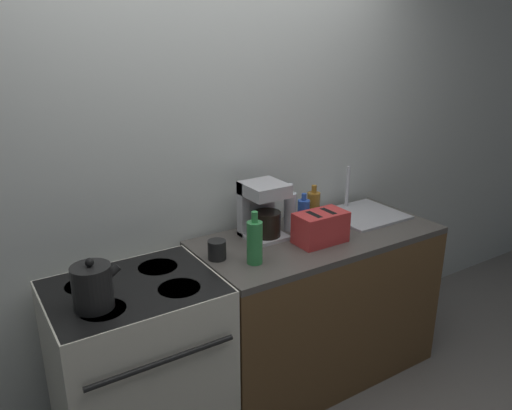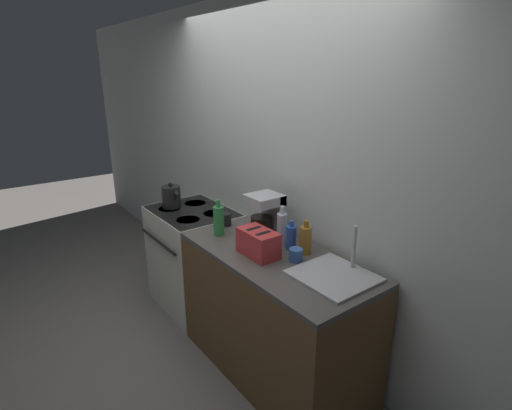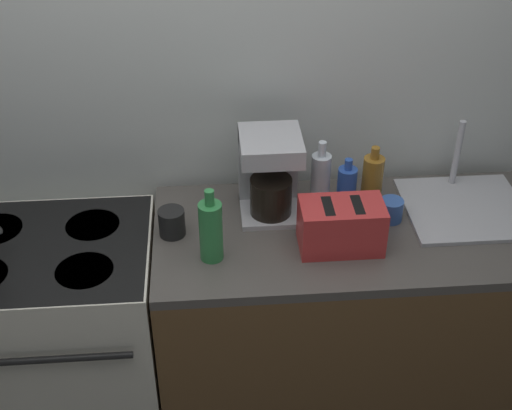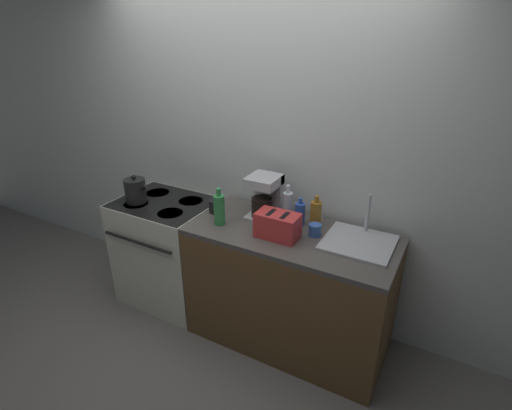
% 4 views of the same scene
% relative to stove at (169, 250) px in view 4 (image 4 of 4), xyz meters
% --- Properties ---
extents(ground_plane, '(12.00, 12.00, 0.00)m').
position_rel_stove_xyz_m(ground_plane, '(0.59, -0.30, -0.46)').
color(ground_plane, slate).
extents(wall_back, '(8.00, 0.05, 2.60)m').
position_rel_stove_xyz_m(wall_back, '(0.59, 0.41, 0.84)').
color(wall_back, silver).
rests_on(wall_back, ground_plane).
extents(stove, '(0.76, 0.64, 0.90)m').
position_rel_stove_xyz_m(stove, '(0.00, 0.00, 0.00)').
color(stove, silver).
rests_on(stove, ground_plane).
extents(counter_block, '(1.41, 0.65, 0.90)m').
position_rel_stove_xyz_m(counter_block, '(1.10, 0.03, -0.01)').
color(counter_block, brown).
rests_on(counter_block, ground_plane).
extents(kettle, '(0.21, 0.16, 0.22)m').
position_rel_stove_xyz_m(kettle, '(-0.19, -0.09, 0.54)').
color(kettle, black).
rests_on(kettle, stove).
extents(toaster, '(0.28, 0.16, 0.17)m').
position_rel_stove_xyz_m(toaster, '(1.03, -0.06, 0.53)').
color(toaster, red).
rests_on(toaster, counter_block).
extents(coffee_maker, '(0.21, 0.23, 0.31)m').
position_rel_stove_xyz_m(coffee_maker, '(0.81, 0.18, 0.60)').
color(coffee_maker, '#B7B7BC').
rests_on(coffee_maker, counter_block).
extents(sink_tray, '(0.44, 0.41, 0.28)m').
position_rel_stove_xyz_m(sink_tray, '(1.53, 0.12, 0.46)').
color(sink_tray, '#B7B7BC').
rests_on(sink_tray, counter_block).
extents(bottle_clear, '(0.07, 0.07, 0.28)m').
position_rel_stove_xyz_m(bottle_clear, '(0.99, 0.17, 0.56)').
color(bottle_clear, silver).
rests_on(bottle_clear, counter_block).
extents(bottle_amber, '(0.08, 0.08, 0.23)m').
position_rel_stove_xyz_m(bottle_amber, '(1.19, 0.20, 0.54)').
color(bottle_amber, '#9E6B23').
rests_on(bottle_amber, counter_block).
extents(bottle_green, '(0.08, 0.08, 0.27)m').
position_rel_stove_xyz_m(bottle_green, '(0.60, -0.09, 0.55)').
color(bottle_green, '#338C47').
rests_on(bottle_green, counter_block).
extents(bottle_blue, '(0.07, 0.07, 0.20)m').
position_rel_stove_xyz_m(bottle_blue, '(1.09, 0.16, 0.53)').
color(bottle_blue, '#2D56B7').
rests_on(bottle_blue, counter_block).
extents(cup_blue, '(0.08, 0.08, 0.08)m').
position_rel_stove_xyz_m(cup_blue, '(1.24, 0.07, 0.48)').
color(cup_blue, '#3860B2').
rests_on(cup_blue, counter_block).
extents(cup_black, '(0.09, 0.09, 0.10)m').
position_rel_stove_xyz_m(cup_black, '(0.46, 0.05, 0.49)').
color(cup_black, black).
rests_on(cup_black, counter_block).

